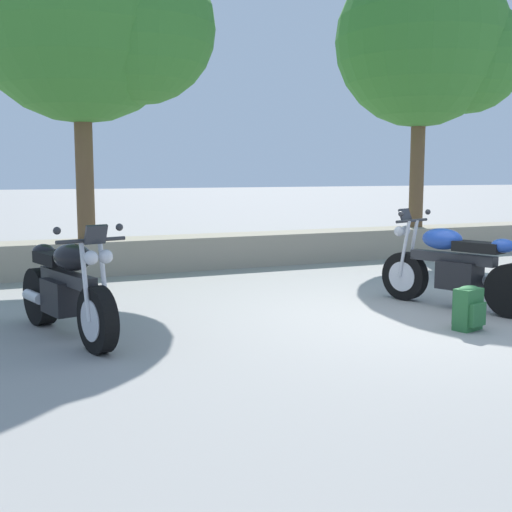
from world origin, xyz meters
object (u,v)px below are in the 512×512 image
Objects in this scene: rider_backpack at (469,307)px; leafy_tree_far_left at (92,10)px; motorcycle_black_near_left at (67,290)px; motorcycle_blue_centre at (454,268)px; leafy_tree_mid_left at (431,44)px.

leafy_tree_far_left reaches higher than rider_backpack.
motorcycle_black_near_left is 4.33× the size of rider_backpack.
rider_backpack is (-0.62, -0.97, -0.24)m from motorcycle_blue_centre.
rider_backpack is 0.09× the size of leafy_tree_mid_left.
leafy_tree_far_left reaches higher than motorcycle_blue_centre.
leafy_tree_far_left is at bearing 129.33° from motorcycle_blue_centre.
rider_backpack is 7.52m from leafy_tree_mid_left.
leafy_tree_mid_left is (7.48, 4.06, 3.61)m from motorcycle_black_near_left.
leafy_tree_mid_left is at bearing 1.14° from leafy_tree_far_left.
leafy_tree_mid_left is at bearing 28.46° from motorcycle_black_near_left.
rider_backpack is at bearing -123.78° from leafy_tree_mid_left.
leafy_tree_mid_left is (3.59, 5.37, 3.85)m from rider_backpack.
motorcycle_black_near_left is 0.38× the size of leafy_tree_mid_left.
leafy_tree_far_left is (1.00, 3.93, 3.61)m from motorcycle_black_near_left.
leafy_tree_far_left reaches higher than motorcycle_black_near_left.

